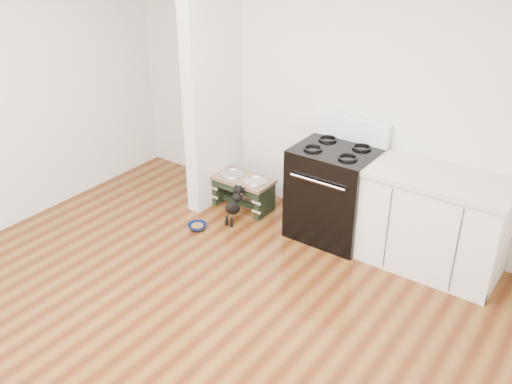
{
  "coord_description": "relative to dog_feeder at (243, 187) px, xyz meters",
  "views": [
    {
      "loc": [
        2.47,
        -2.24,
        3.01
      ],
      "look_at": [
        -0.36,
        1.71,
        0.47
      ],
      "focal_mm": 40.0,
      "sensor_mm": 36.0,
      "label": 1
    }
  ],
  "objects": [
    {
      "name": "cabinet_run",
      "position": [
        2.02,
        0.1,
        0.2
      ],
      "size": [
        1.24,
        0.64,
        0.91
      ],
      "color": "white",
      "rests_on": "ground"
    },
    {
      "name": "puppy",
      "position": [
        0.12,
        -0.3,
        -0.04
      ],
      "size": [
        0.11,
        0.33,
        0.39
      ],
      "color": "black",
      "rests_on": "ground"
    },
    {
      "name": "floor_bowl",
      "position": [
        -0.11,
        -0.63,
        -0.22
      ],
      "size": [
        0.24,
        0.24,
        0.06
      ],
      "rotation": [
        0.0,
        0.0,
        0.34
      ],
      "color": "#0B1950",
      "rests_on": "ground"
    },
    {
      "name": "room_shell",
      "position": [
        0.79,
        -2.07,
        1.37
      ],
      "size": [
        5.0,
        5.0,
        5.0
      ],
      "color": "silver",
      "rests_on": "ground"
    },
    {
      "name": "oven_range",
      "position": [
        1.04,
        0.09,
        0.23
      ],
      "size": [
        0.76,
        0.69,
        1.14
      ],
      "color": "black",
      "rests_on": "ground"
    },
    {
      "name": "ground",
      "position": [
        0.79,
        -2.07,
        -0.25
      ],
      "size": [
        5.0,
        5.0,
        0.0
      ],
      "primitive_type": "plane",
      "color": "#48200C",
      "rests_on": "ground"
    },
    {
      "name": "partition_wall",
      "position": [
        -0.38,
        0.03,
        1.1
      ],
      "size": [
        0.15,
        0.8,
        2.7
      ],
      "primitive_type": "cube",
      "color": "silver",
      "rests_on": "ground"
    },
    {
      "name": "dog_feeder",
      "position": [
        0.0,
        0.0,
        0.0
      ],
      "size": [
        0.65,
        0.35,
        0.37
      ],
      "color": "black",
      "rests_on": "ground"
    }
  ]
}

